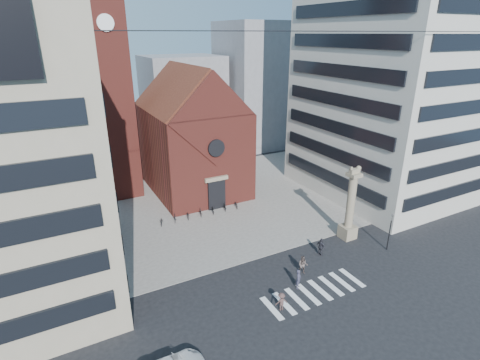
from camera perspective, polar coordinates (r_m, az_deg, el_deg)
name	(u,v)px	position (r m, az deg, el deg)	size (l,w,h in m)	color
ground	(290,276)	(37.57, 7.64, -14.31)	(120.00, 120.00, 0.00)	black
piazza	(211,203)	(51.94, -4.51, -3.44)	(46.00, 30.00, 0.05)	gray
zebra_crossing	(314,292)	(35.98, 11.25, -16.40)	(10.20, 3.20, 0.01)	white
church	(192,137)	(54.53, -7.33, 6.57)	(12.00, 16.65, 18.00)	maroon
campanile	(109,83)	(53.39, -19.29, 13.75)	(5.50, 5.50, 31.20)	maroon
building_right	(391,80)	(56.19, 21.97, 14.02)	(18.00, 22.00, 32.00)	#B1ACA0
bg_block_left	(30,111)	(65.30, -29.35, 9.21)	(16.00, 14.00, 22.00)	gray
bg_block_mid	(183,104)	(74.66, -8.63, 11.34)	(14.00, 12.00, 18.00)	gray
bg_block_right	(262,85)	(78.34, 3.44, 14.23)	(16.00, 14.00, 24.00)	gray
lion_column	(350,210)	(43.55, 16.41, -4.45)	(1.63, 1.60, 8.68)	gray
traffic_light	(390,231)	(43.08, 21.85, -7.23)	(0.13, 0.16, 4.30)	black
pedestrian_0	(298,279)	(35.69, 8.90, -14.68)	(0.69, 0.46, 1.90)	#333145
pedestrian_1	(303,265)	(37.59, 9.56, -12.66)	(0.92, 0.72, 1.90)	#5B4C48
pedestrian_2	(321,247)	(40.71, 12.24, -9.93)	(1.14, 0.48, 1.95)	#27262E
pedestrian_3	(281,301)	(33.24, 6.32, -17.92)	(1.07, 0.62, 1.66)	#4A3431
scooter_0	(162,221)	(46.84, -11.87, -6.18)	(0.56, 1.62, 0.85)	black
scooter_1	(175,218)	(47.24, -9.88, -5.71)	(0.44, 1.57, 0.94)	black
scooter_2	(188,215)	(47.74, -7.92, -5.35)	(0.56, 1.62, 0.85)	black
scooter_3	(201,212)	(48.25, -6.01, -4.89)	(0.44, 1.57, 0.94)	black
scooter_4	(213,210)	(48.86, -4.14, -4.53)	(0.56, 1.62, 0.85)	black
scooter_5	(225,207)	(49.47, -2.32, -4.08)	(0.44, 1.57, 0.94)	black
scooter_6	(236,204)	(50.18, -0.55, -3.73)	(0.56, 1.62, 0.85)	black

